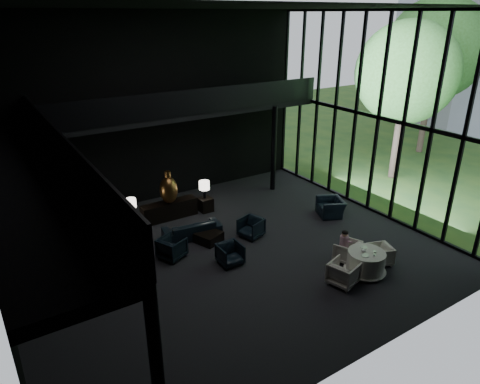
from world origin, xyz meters
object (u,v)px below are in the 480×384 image
bronze_urn (169,190)px  child (344,239)px  sofa (192,226)px  dining_table (365,263)px  dining_chair_north (347,250)px  dining_chair_west (344,271)px  table_lamp_left (131,204)px  lounge_armchair_west (172,246)px  side_table_right (206,204)px  lounge_armchair_east (251,226)px  dining_chair_east (380,254)px  console (169,210)px  coffee_table (209,237)px  side_table_left (132,222)px  window_armchair (331,204)px  lounge_armchair_south (230,253)px  table_lamp_right (204,186)px

bronze_urn → child: size_ratio=2.06×
sofa → dining_table: (3.66, -5.22, -0.12)m
dining_chair_north → dining_chair_west: dining_chair_west is taller
table_lamp_left → lounge_armchair_west: size_ratio=0.78×
side_table_right → dining_chair_west: dining_chair_west is taller
lounge_armchair_east → dining_chair_east: lounge_armchair_east is taller
console → dining_chair_east: size_ratio=3.30×
coffee_table → console: bearing=99.2°
side_table_left → window_armchair: 8.10m
coffee_table → lounge_armchair_south: bearing=-93.9°
side_table_left → lounge_armchair_west: lounge_armchair_west is taller
sofa → dining_chair_west: dining_chair_west is taller
bronze_urn → window_armchair: bronze_urn is taller
dining_chair_west → window_armchair: bearing=-55.0°
lounge_armchair_east → lounge_armchair_south: bearing=-71.1°
lounge_armchair_east → dining_chair_west: (0.70, -4.10, 0.02)m
lounge_armchair_east → coffee_table: bearing=-125.4°
coffee_table → dining_chair_north: bearing=-48.1°
table_lamp_left → window_armchair: (7.40, -3.24, -0.59)m
lounge_armchair_south → dining_table: bearing=-38.1°
dining_chair_east → child: (-0.82, 0.87, 0.42)m
bronze_urn → dining_table: size_ratio=0.98×
table_lamp_right → dining_chair_west: size_ratio=0.83×
table_lamp_left → coffee_table: size_ratio=0.85×
dining_chair_north → dining_table: bearing=64.5°
console → table_lamp_left: table_lamp_left is taller
side_table_left → dining_chair_east: dining_chair_east is taller
dining_chair_east → lounge_armchair_west: bearing=-106.9°
side_table_right → lounge_armchair_south: bearing=-107.5°
table_lamp_left → coffee_table: bearing=-50.8°
sofa → dining_table: 6.37m
coffee_table → sofa: bearing=116.9°
bronze_urn → lounge_armchair_west: size_ratio=1.49×
lounge_armchair_west → dining_chair_west: bearing=-162.3°
sofa → dining_chair_west: size_ratio=2.53×
window_armchair → dining_table: bearing=-5.2°
dining_chair_east → dining_table: bearing=-63.1°
dining_chair_north → dining_chair_west: size_ratio=0.93×
console → table_lamp_left: (-1.60, -0.11, 0.72)m
lounge_armchair_south → dining_chair_west: (2.36, -2.90, 0.04)m
side_table_right → sofa: bearing=-131.2°
dining_table → dining_chair_north: size_ratio=1.63×
bronze_urn → side_table_right: 1.90m
dining_table → lounge_armchair_south: bearing=140.5°
sofa → console: bearing=-79.7°
side_table_left → sofa: sofa is taller
side_table_left → table_lamp_left: size_ratio=0.83×
side_table_right → lounge_armchair_east: (0.36, -2.93, 0.14)m
lounge_armchair_south → bronze_urn: bearing=95.5°
lounge_armchair_south → dining_chair_west: 3.74m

